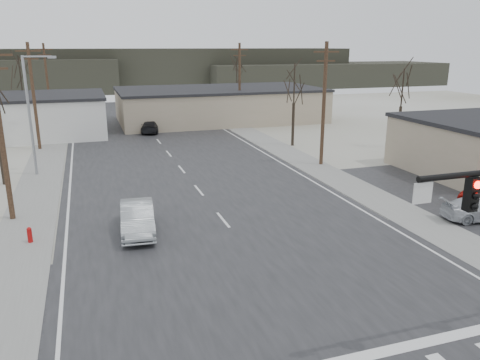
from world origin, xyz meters
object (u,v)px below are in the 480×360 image
object	(u,v)px
car_far_a	(150,126)
car_parked_silver	(480,209)
sedan_crossing	(137,218)
fire_hydrant	(30,235)
car_far_b	(136,105)

from	to	relation	value
car_far_a	car_parked_silver	size ratio (longest dim) A/B	1.09
sedan_crossing	car_far_a	distance (m)	30.34
fire_hydrant	car_far_b	world-z (taller)	car_far_b
fire_hydrant	sedan_crossing	xyz separation A→B (m)	(5.36, -0.30, 0.39)
car_parked_silver	fire_hydrant	bearing A→B (deg)	90.62
sedan_crossing	fire_hydrant	bearing A→B (deg)	-178.53
car_far_a	car_far_b	size ratio (longest dim) A/B	1.06
fire_hydrant	car_far_b	bearing A→B (deg)	77.88
fire_hydrant	car_far_a	size ratio (longest dim) A/B	0.18
car_far_b	car_parked_silver	size ratio (longest dim) A/B	1.03
fire_hydrant	sedan_crossing	size ratio (longest dim) A/B	0.18
fire_hydrant	sedan_crossing	world-z (taller)	sedan_crossing
sedan_crossing	car_parked_silver	distance (m)	19.31
car_far_a	car_parked_silver	xyz separation A→B (m)	(14.06, -34.21, -0.07)
fire_hydrant	sedan_crossing	bearing A→B (deg)	-3.23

